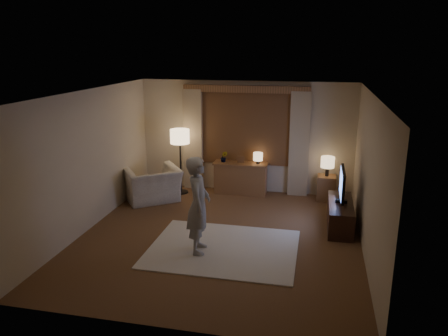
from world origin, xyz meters
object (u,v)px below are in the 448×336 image
(side_table, at_px, (326,188))
(tv_stand, at_px, (340,215))
(person, at_px, (198,205))
(armchair, at_px, (152,184))
(sideboard, at_px, (241,179))

(side_table, distance_m, tv_stand, 1.55)
(tv_stand, relative_size, person, 0.85)
(tv_stand, distance_m, person, 2.89)
(armchair, bearing_deg, side_table, 156.16)
(armchair, distance_m, person, 2.84)
(sideboard, relative_size, armchair, 1.04)
(person, bearing_deg, side_table, -43.64)
(side_table, height_order, person, person)
(armchair, xyz_separation_m, side_table, (3.80, 0.87, -0.09))
(tv_stand, height_order, person, person)
(side_table, relative_size, tv_stand, 0.40)
(tv_stand, bearing_deg, armchair, 170.79)
(tv_stand, xyz_separation_m, person, (-2.35, -1.58, 0.59))
(armchair, height_order, side_table, armchair)
(sideboard, distance_m, person, 3.20)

